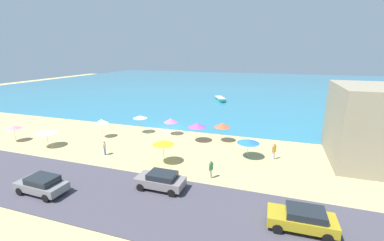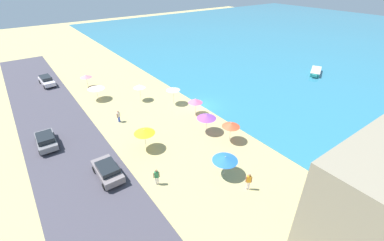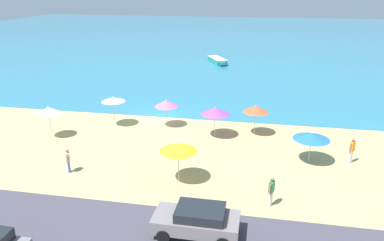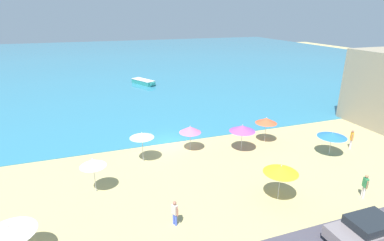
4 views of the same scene
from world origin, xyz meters
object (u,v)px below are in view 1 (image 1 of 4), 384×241
object	(u,v)px
beach_umbrella_3	(101,121)
beach_umbrella_7	(140,117)
beach_umbrella_2	(248,141)
beach_umbrella_4	(14,127)
beach_umbrella_1	(171,121)
bather_2	(274,151)
bather_1	(105,147)
parked_car_1	(42,184)
parked_car_3	(161,180)
skiff_nearshore	(220,99)
beach_umbrella_8	(163,142)
bather_0	(211,168)
beach_umbrella_6	(46,132)
beach_umbrella_5	(222,125)
parked_car_0	(302,218)
beach_umbrella_0	(197,125)

from	to	relation	value
beach_umbrella_3	beach_umbrella_7	bearing A→B (deg)	40.69
beach_umbrella_2	beach_umbrella_4	size ratio (longest dim) A/B	1.12
beach_umbrella_1	bather_2	bearing A→B (deg)	-17.91
beach_umbrella_7	bather_1	distance (m)	8.51
beach_umbrella_3	beach_umbrella_4	bearing A→B (deg)	-153.11
parked_car_1	parked_car_3	world-z (taller)	parked_car_1
beach_umbrella_3	parked_car_1	bearing A→B (deg)	-71.55
bather_1	bather_2	xyz separation A→B (m)	(17.73, 4.64, 0.12)
skiff_nearshore	beach_umbrella_8	bearing A→B (deg)	-86.72
parked_car_1	parked_car_3	bearing A→B (deg)	22.84
bather_0	beach_umbrella_6	bearing A→B (deg)	175.74
beach_umbrella_5	skiff_nearshore	world-z (taller)	beach_umbrella_5
beach_umbrella_7	bather_2	distance (m)	18.42
beach_umbrella_2	parked_car_1	xyz separation A→B (m)	(-14.68, -12.67, -1.02)
bather_0	skiff_nearshore	distance (m)	38.30
parked_car_3	beach_umbrella_6	bearing A→B (deg)	164.49
beach_umbrella_2	parked_car_3	distance (m)	10.88
bather_0	bather_1	world-z (taller)	bather_0
beach_umbrella_3	beach_umbrella_8	bearing A→B (deg)	-23.67
beach_umbrella_3	beach_umbrella_7	world-z (taller)	beach_umbrella_7
beach_umbrella_4	bather_0	distance (m)	26.24
bather_1	beach_umbrella_6	bearing A→B (deg)	179.94
beach_umbrella_3	beach_umbrella_4	world-z (taller)	beach_umbrella_3
beach_umbrella_5	beach_umbrella_7	bearing A→B (deg)	-179.38
parked_car_3	skiff_nearshore	xyz separation A→B (m)	(-4.04, 40.79, -0.39)
beach_umbrella_3	beach_umbrella_5	size ratio (longest dim) A/B	1.04
beach_umbrella_5	bather_2	size ratio (longest dim) A/B	1.38
parked_car_3	parked_car_0	bearing A→B (deg)	-9.26
beach_umbrella_6	bather_1	distance (m)	8.19
beach_umbrella_0	beach_umbrella_3	xyz separation A→B (m)	(-12.42, -2.45, 0.08)
parked_car_3	beach_umbrella_5	bearing A→B (deg)	80.27
beach_umbrella_2	parked_car_3	size ratio (longest dim) A/B	0.59
beach_umbrella_1	parked_car_3	distance (m)	14.73
beach_umbrella_3	beach_umbrella_7	xyz separation A→B (m)	(3.87, 3.33, 0.09)
bather_0	parked_car_1	world-z (taller)	bather_0
bather_2	bather_0	bearing A→B (deg)	-130.46
beach_umbrella_4	beach_umbrella_5	xyz separation A→B (m)	(25.01, 8.31, 0.27)
beach_umbrella_7	parked_car_0	world-z (taller)	beach_umbrella_7
beach_umbrella_3	parked_car_1	xyz separation A→B (m)	(4.49, -13.46, -1.37)
beach_umbrella_2	beach_umbrella_0	bearing A→B (deg)	154.35
beach_umbrella_0	beach_umbrella_5	size ratio (longest dim) A/B	1.00
beach_umbrella_1	beach_umbrella_5	world-z (taller)	beach_umbrella_5
bather_2	parked_car_0	world-z (taller)	bather_2
beach_umbrella_4	beach_umbrella_6	xyz separation A→B (m)	(5.58, -0.19, 0.03)
bather_2	beach_umbrella_6	bearing A→B (deg)	-169.85
beach_umbrella_7	beach_umbrella_5	bearing A→B (deg)	0.62
parked_car_1	skiff_nearshore	world-z (taller)	parked_car_1
beach_umbrella_5	beach_umbrella_7	size ratio (longest dim) A/B	0.95
beach_umbrella_6	parked_car_1	size ratio (longest dim) A/B	0.59
beach_umbrella_3	parked_car_0	bearing A→B (deg)	-25.86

